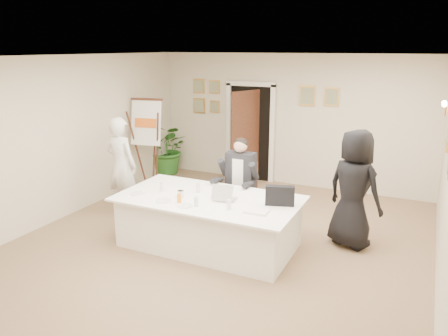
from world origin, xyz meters
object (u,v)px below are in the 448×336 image
Objects in this scene: seated_man at (239,181)px; oj_glass at (179,198)px; laptop_bag at (280,196)px; steel_jug at (181,194)px; conference_table at (209,221)px; potted_palm at (168,149)px; laptop at (226,191)px; standing_man at (121,166)px; flip_chart at (149,148)px; paper_stack at (256,211)px; standing_woman at (354,189)px.

seated_man reaches higher than oj_glass.
seated_man is 3.71× the size of laptop_bag.
seated_man is 13.69× the size of steel_jug.
potted_palm is (-2.67, 3.08, 0.21)m from conference_table.
laptop is at bearing 36.78° from oj_glass.
steel_jug is (-0.43, -1.18, 0.08)m from seated_man.
potted_palm is 4.00m from steel_jug.
steel_jug is at bearing 160.38° from standing_man.
laptop_bag is (0.79, 0.11, 0.00)m from laptop.
flip_chart is 5.53× the size of laptop.
flip_chart is 3.38m from laptop.
steel_jug is (-0.09, 0.19, -0.01)m from oj_glass.
conference_table is 1.07m from seated_man.
flip_chart is 5.89× the size of paper_stack.
standing_man is 5.17× the size of laptop.
steel_jug is (-1.23, 0.07, 0.04)m from paper_stack.
seated_man is at bearing -37.21° from potted_palm.
flip_chart is 4.02m from paper_stack.
potted_palm is 4.75m from laptop_bag.
flip_chart is 1.11m from potted_palm.
oj_glass is (-2.20, -1.33, -0.06)m from standing_woman.
conference_table is at bearing 54.05° from oj_glass.
potted_palm is at bearing 125.24° from steel_jug.
paper_stack is (0.86, -0.25, 0.40)m from conference_table.
laptop_bag reaches higher than oj_glass.
laptop_bag is 3.12× the size of oj_glass.
conference_table is 0.60m from steel_jug.
oj_glass is (-0.27, -0.38, 0.45)m from conference_table.
standing_man is 3.05m from paper_stack.
laptop_bag reaches higher than laptop.
paper_stack is at bearing -3.42° from steel_jug.
flip_chart is 1.04× the size of standing_woman.
conference_table is at bearing 168.87° from standing_man.
laptop is (2.72, -1.99, 0.05)m from flip_chart.
seated_man reaches higher than conference_table.
potted_palm is 3.57× the size of laptop.
laptop_bag is 3.69× the size of steel_jug.
paper_stack is (-1.07, -1.21, -0.11)m from standing_woman.
standing_woman is (1.87, -0.05, 0.14)m from seated_man.
potted_palm is at bearing 125.70° from laptop.
paper_stack is (2.92, -0.85, -0.09)m from standing_man.
oj_glass is (-0.34, -1.38, 0.09)m from seated_man.
paper_stack is at bearing 73.85° from standing_woman.
laptop_bag is 0.46m from paper_stack.
laptop is (-1.66, -0.92, 0.02)m from standing_woman.
steel_jug is (-1.42, -0.32, -0.09)m from laptop_bag.
conference_table is 4.08m from potted_palm.
laptop is at bearing 154.42° from paper_stack.
standing_man reaches higher than seated_man.
paper_stack is at bearing -43.34° from potted_palm.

